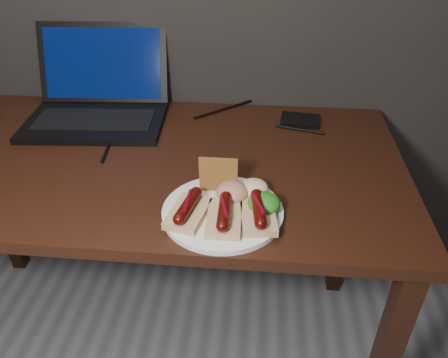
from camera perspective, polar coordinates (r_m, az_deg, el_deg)
desk at (r=1.21m, az=-11.46°, el=-0.65°), size 1.40×0.70×0.75m
laptop at (r=1.38m, az=-16.13°, el=9.93°), size 0.42×0.36×0.25m
hard_drive at (r=1.32m, az=9.91°, el=7.57°), size 0.12×0.09×0.02m
desk_cables at (r=1.29m, az=-10.06°, el=6.70°), size 0.99×0.42×0.01m
plate at (r=0.93m, az=-0.17°, el=-4.28°), size 0.32×0.32×0.01m
bread_sausage_left at (r=0.91m, az=-4.71°, el=-4.03°), size 0.09×0.13×0.04m
bread_sausage_center at (r=0.89m, az=0.02°, el=-4.78°), size 0.07×0.12×0.04m
bread_sausage_right at (r=0.90m, az=4.49°, el=-4.44°), size 0.08×0.12×0.04m
crispbread at (r=0.96m, az=-0.74°, el=0.56°), size 0.08×0.01×0.08m
salad_greens at (r=0.92m, az=5.26°, el=-3.19°), size 0.07×0.07×0.04m
salsa_mound at (r=0.95m, az=1.13°, el=-1.68°), size 0.07×0.07×0.04m
coleslaw_mound at (r=0.97m, az=3.93°, el=-1.21°), size 0.06×0.06×0.04m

